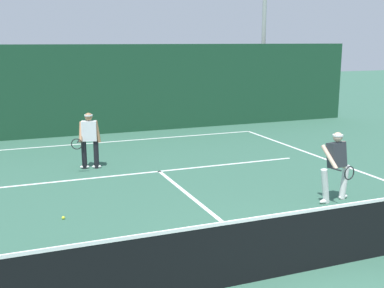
{
  "coord_description": "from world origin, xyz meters",
  "views": [
    {
      "loc": [
        -3.83,
        -5.74,
        3.47
      ],
      "look_at": [
        0.41,
        4.99,
        1.0
      ],
      "focal_mm": 45.36,
      "sensor_mm": 36.0,
      "label": 1
    }
  ],
  "objects": [
    {
      "name": "player_near",
      "position": [
        2.83,
        2.58,
        0.84
      ],
      "size": [
        0.88,
        0.87,
        1.55
      ],
      "rotation": [
        0.0,
        0.0,
        3.33
      ],
      "color": "silver",
      "rests_on": "ground_plane"
    },
    {
      "name": "tennis_ball",
      "position": [
        -2.87,
        3.63,
        0.03
      ],
      "size": [
        0.07,
        0.07,
        0.07
      ],
      "primitive_type": "sphere",
      "color": "#D1E033",
      "rests_on": "ground_plane"
    },
    {
      "name": "light_pole",
      "position": [
        7.05,
        13.27,
        4.68
      ],
      "size": [
        0.55,
        0.44,
        7.66
      ],
      "color": "#9EA39E",
      "rests_on": "ground_plane"
    },
    {
      "name": "court_line_baseline_far",
      "position": [
        0.0,
        10.71,
        0.0
      ],
      "size": [
        10.08,
        0.1,
        0.01
      ],
      "primitive_type": "cube",
      "color": "white",
      "rests_on": "ground_plane"
    },
    {
      "name": "tennis_net",
      "position": [
        0.0,
        0.0,
        0.52
      ],
      "size": [
        11.04,
        0.09,
        1.09
      ],
      "color": "#1E4723",
      "rests_on": "ground_plane"
    },
    {
      "name": "court_line_centre",
      "position": [
        0.0,
        3.2,
        0.0
      ],
      "size": [
        0.1,
        6.4,
        0.01
      ],
      "primitive_type": "cube",
      "color": "white",
      "rests_on": "ground_plane"
    },
    {
      "name": "court_line_service",
      "position": [
        0.0,
        6.36,
        0.0
      ],
      "size": [
        8.22,
        0.1,
        0.01
      ],
      "primitive_type": "cube",
      "color": "white",
      "rests_on": "ground_plane"
    },
    {
      "name": "player_far",
      "position": [
        -1.68,
        7.36,
        0.85
      ],
      "size": [
        0.87,
        0.82,
        1.55
      ],
      "rotation": [
        0.0,
        0.0,
        2.88
      ],
      "color": "black",
      "rests_on": "ground_plane"
    },
    {
      "name": "ground_plane",
      "position": [
        0.0,
        0.0,
        0.0
      ],
      "size": [
        80.0,
        80.0,
        0.0
      ],
      "primitive_type": "plane",
      "color": "#33614D"
    },
    {
      "name": "back_fence_windscreen",
      "position": [
        0.0,
        12.32,
        1.67
      ],
      "size": [
        20.98,
        0.12,
        3.33
      ],
      "primitive_type": "cube",
      "color": "#18412A",
      "rests_on": "ground_plane"
    }
  ]
}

